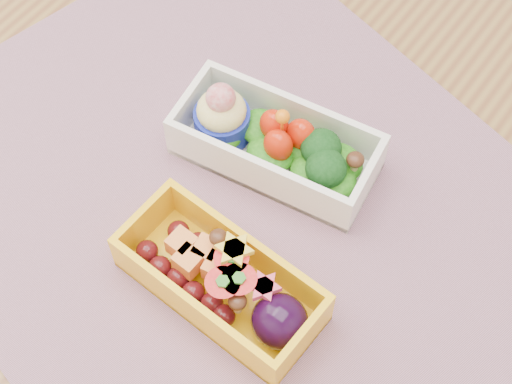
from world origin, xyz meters
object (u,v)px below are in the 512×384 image
Objects in this scene: table at (283,271)px; bento_yellow at (224,282)px; placemat at (244,217)px; bento_white at (275,143)px.

bento_yellow reaches higher than table.
table is 7.73× the size of bento_yellow.
table is at bearing 94.14° from bento_yellow.
bento_yellow is at bearing -65.65° from placemat.
placemat is at bearing -141.60° from table.
placemat is 3.23× the size of bento_white.
placemat reaches higher than table.
bento_white is (-0.04, 0.04, 0.12)m from table.
bento_white reaches higher than bento_yellow.
bento_white reaches higher than table.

